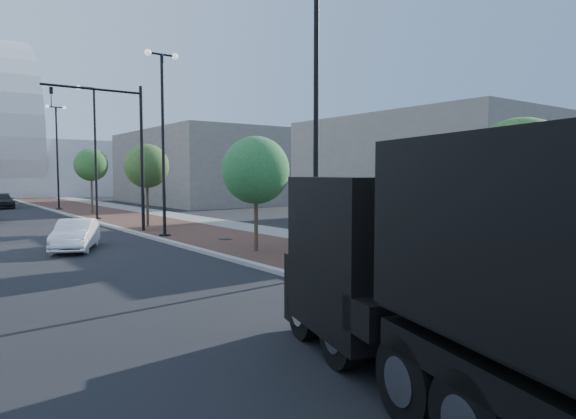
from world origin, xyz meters
TOP-DOWN VIEW (x-y plane):
  - sidewalk at (3.50, 40.00)m, footprint 7.00×140.00m
  - concrete_strip at (6.20, 40.00)m, footprint 2.40×140.00m
  - curb at (0.00, 40.00)m, footprint 0.30×140.00m
  - dump_truck at (-3.42, 1.15)m, footprint 6.36×13.81m
  - white_sedan at (-4.03, 20.42)m, footprint 2.88×4.19m
  - dark_car_far at (-3.08, 52.58)m, footprint 2.16×4.88m
  - pedestrian at (4.89, 8.62)m, footprint 0.88×0.75m
  - streetlight_1 at (0.49, 10.00)m, footprint 1.44×0.56m
  - streetlight_2 at (0.60, 22.00)m, footprint 1.72×0.56m
  - streetlight_3 at (0.49, 34.00)m, footprint 1.44×0.56m
  - streetlight_4 at (0.60, 46.00)m, footprint 1.72×0.56m
  - traffic_mast at (-0.30, 25.00)m, footprint 5.09×0.20m
  - tree_0 at (1.65, 4.02)m, footprint 2.47×2.43m
  - tree_1 at (1.65, 15.02)m, footprint 2.72×2.72m
  - tree_2 at (1.65, 27.02)m, footprint 2.62×2.61m
  - tree_3 at (1.65, 39.02)m, footprint 2.58×2.56m
  - commercial_block_ne at (16.00, 50.00)m, footprint 12.00×22.00m
  - commercial_block_e at (18.00, 20.00)m, footprint 10.00×16.00m
  - utility_cover_1 at (2.40, 8.00)m, footprint 0.50×0.50m
  - utility_cover_2 at (2.40, 19.00)m, footprint 0.50×0.50m

SIDE VIEW (x-z plane):
  - sidewalk at x=3.50m, z-range 0.00..0.12m
  - concrete_strip at x=6.20m, z-range 0.00..0.13m
  - curb at x=0.00m, z-range 0.00..0.14m
  - utility_cover_1 at x=2.40m, z-range 0.12..0.14m
  - utility_cover_2 at x=2.40m, z-range 0.12..0.14m
  - white_sedan at x=-4.03m, z-range 0.00..1.31m
  - dark_car_far at x=-3.08m, z-range 0.00..1.39m
  - pedestrian at x=4.89m, z-range 0.00..2.05m
  - dump_truck at x=-3.42m, z-range -0.29..3.35m
  - tree_0 at x=1.65m, z-range 1.01..5.50m
  - tree_1 at x=1.65m, z-range 1.00..5.75m
  - commercial_block_e at x=18.00m, z-range 0.00..7.00m
  - tree_2 at x=1.65m, z-range 1.19..6.22m
  - tree_3 at x=1.65m, z-range 1.33..6.59m
  - commercial_block_ne at x=16.00m, z-range 0.00..8.00m
  - streetlight_1 at x=0.49m, z-range -0.26..8.95m
  - streetlight_3 at x=0.49m, z-range -0.26..8.95m
  - streetlight_2 at x=0.60m, z-range 0.18..9.46m
  - streetlight_4 at x=0.60m, z-range 0.18..9.46m
  - traffic_mast at x=-0.30m, z-range 0.98..8.98m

